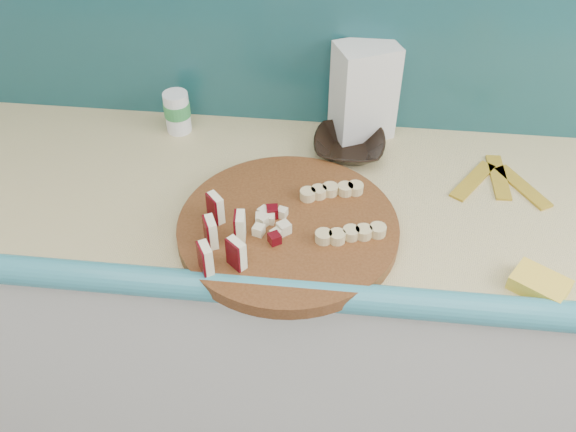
# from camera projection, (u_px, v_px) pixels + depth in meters

# --- Properties ---
(kitchen_counter) EXTENTS (2.20, 0.63, 0.91)m
(kitchen_counter) POSITION_uv_depth(u_px,v_px,m) (327.00, 322.00, 1.73)
(kitchen_counter) COLOR silver
(kitchen_counter) RESTS_ON ground
(backsplash) EXTENTS (2.20, 0.02, 0.50)m
(backsplash) POSITION_uv_depth(u_px,v_px,m) (348.00, 29.00, 1.47)
(backsplash) COLOR teal
(backsplash) RESTS_ON kitchen_counter
(cutting_board) EXTENTS (0.58, 0.58, 0.03)m
(cutting_board) POSITION_uv_depth(u_px,v_px,m) (288.00, 228.00, 1.32)
(cutting_board) COLOR #47250F
(cutting_board) RESTS_ON kitchen_counter
(apple_wedges) EXTENTS (0.10, 0.18, 0.06)m
(apple_wedges) POSITION_uv_depth(u_px,v_px,m) (221.00, 235.00, 1.24)
(apple_wedges) COLOR #F6EEC5
(apple_wedges) RESTS_ON cutting_board
(apple_chunks) EXTENTS (0.07, 0.08, 0.02)m
(apple_chunks) POSITION_uv_depth(u_px,v_px,m) (274.00, 222.00, 1.30)
(apple_chunks) COLOR beige
(apple_chunks) RESTS_ON cutting_board
(banana_slices) EXTENTS (0.18, 0.20, 0.02)m
(banana_slices) POSITION_uv_depth(u_px,v_px,m) (341.00, 211.00, 1.32)
(banana_slices) COLOR #CCB67D
(banana_slices) RESTS_ON cutting_board
(brown_bowl) EXTENTS (0.17, 0.17, 0.04)m
(brown_bowl) POSITION_uv_depth(u_px,v_px,m) (349.00, 146.00, 1.52)
(brown_bowl) COLOR black
(brown_bowl) RESTS_ON kitchen_counter
(flour_bag) EXTENTS (0.17, 0.15, 0.24)m
(flour_bag) POSITION_uv_depth(u_px,v_px,m) (364.00, 91.00, 1.52)
(flour_bag) COLOR silver
(flour_bag) RESTS_ON kitchen_counter
(canister) EXTENTS (0.06, 0.06, 0.10)m
(canister) POSITION_uv_depth(u_px,v_px,m) (177.00, 111.00, 1.57)
(canister) COLOR white
(canister) RESTS_ON kitchen_counter
(sponge) EXTENTS (0.12, 0.11, 0.03)m
(sponge) POSITION_uv_depth(u_px,v_px,m) (540.00, 284.00, 1.20)
(sponge) COLOR yellow
(sponge) RESTS_ON kitchen_counter
(banana_peel) EXTENTS (0.22, 0.19, 0.01)m
(banana_peel) POSITION_uv_depth(u_px,v_px,m) (498.00, 182.00, 1.45)
(banana_peel) COLOR gold
(banana_peel) RESTS_ON kitchen_counter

